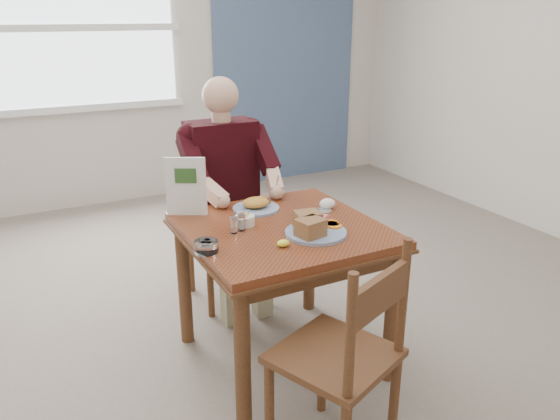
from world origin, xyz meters
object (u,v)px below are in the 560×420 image
table (282,247)px  far_plate (256,205)px  near_plate (313,227)px  chair_far (223,225)px  diner (227,177)px  chair_near (344,358)px

table → far_plate: far_plate is taller
near_plate → far_plate: bearing=101.5°
chair_far → diner: 0.34m
table → chair_far: (0.00, 0.80, -0.16)m
diner → near_plate: bearing=-84.9°
chair_far → chair_near: bearing=-93.9°
diner → near_plate: 0.87m
chair_near → near_plate: chair_near is taller
diner → far_plate: (-0.01, -0.43, -0.04)m
table → chair_near: size_ratio=0.97×
chair_far → near_plate: size_ratio=3.03×
near_plate → far_plate: (-0.09, 0.43, -0.01)m
diner → near_plate: size_ratio=4.42×
chair_near → diner: 1.46m
far_plate → chair_far: bearing=88.9°
chair_far → table: bearing=-90.0°
chair_near → diner: size_ratio=0.69×
chair_far → near_plate: (0.08, -0.95, 0.31)m
diner → far_plate: size_ratio=4.52×
chair_far → chair_near: 1.51m
table → chair_near: (-0.10, -0.71, -0.16)m
table → chair_far: bearing=90.0°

